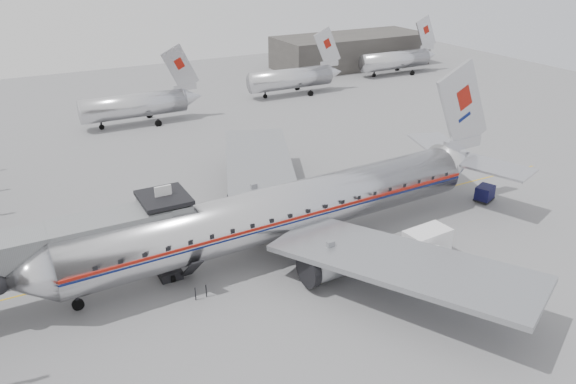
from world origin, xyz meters
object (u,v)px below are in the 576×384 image
at_px(baggage_cart_navy, 485,193).
at_px(baggage_cart_white, 429,262).
at_px(service_van, 420,245).
at_px(ramp_worker, 291,237).
at_px(airliner, 291,209).

bearing_deg(baggage_cart_navy, baggage_cart_white, -172.84).
bearing_deg(service_van, baggage_cart_navy, 19.41).
xyz_separation_m(service_van, ramp_worker, (-7.93, 6.52, -0.32)).
distance_m(airliner, ramp_worker, 2.48).
height_order(airliner, baggage_cart_navy, airliner).
relative_size(baggage_cart_white, ramp_worker, 1.42).
bearing_deg(airliner, baggage_cart_white, -52.14).
distance_m(baggage_cart_navy, ramp_worker, 20.62).
xyz_separation_m(airliner, baggage_cart_navy, (20.56, -1.04, -2.63)).
height_order(service_van, baggage_cart_white, service_van).
bearing_deg(ramp_worker, baggage_cart_white, -91.86).
bearing_deg(ramp_worker, baggage_cart_navy, -45.12).
height_order(baggage_cart_navy, ramp_worker, ramp_worker).
bearing_deg(baggage_cart_white, ramp_worker, 143.35).
bearing_deg(baggage_cart_navy, service_van, -178.20).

